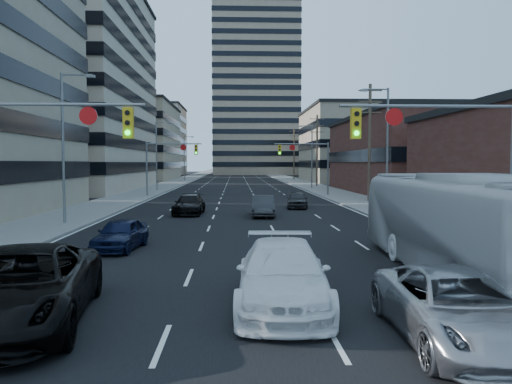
{
  "coord_description": "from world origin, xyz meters",
  "views": [
    {
      "loc": [
        -0.27,
        -10.08,
        3.74
      ],
      "look_at": [
        0.79,
        15.95,
        2.2
      ],
      "focal_mm": 35.0,
      "sensor_mm": 36.0,
      "label": 1
    }
  ],
  "objects_px": {
    "white_van": "(283,275)",
    "black_pickup": "(20,288)",
    "silver_suv": "(458,308)",
    "sedan_blue": "(121,234)",
    "transit_bus": "(455,224)"
  },
  "relations": [
    {
      "from": "white_van",
      "to": "black_pickup",
      "type": "bearing_deg",
      "value": -164.75
    },
    {
      "from": "silver_suv",
      "to": "sedan_blue",
      "type": "height_order",
      "value": "silver_suv"
    },
    {
      "from": "black_pickup",
      "to": "sedan_blue",
      "type": "distance_m",
      "value": 9.96
    },
    {
      "from": "sedan_blue",
      "to": "white_van",
      "type": "bearing_deg",
      "value": -48.56
    },
    {
      "from": "black_pickup",
      "to": "white_van",
      "type": "height_order",
      "value": "black_pickup"
    },
    {
      "from": "white_van",
      "to": "sedan_blue",
      "type": "bearing_deg",
      "value": 128.71
    },
    {
      "from": "black_pickup",
      "to": "silver_suv",
      "type": "xyz_separation_m",
      "value": [
        9.5,
        -1.49,
        -0.15
      ]
    },
    {
      "from": "silver_suv",
      "to": "transit_bus",
      "type": "bearing_deg",
      "value": 67.85
    },
    {
      "from": "black_pickup",
      "to": "sedan_blue",
      "type": "height_order",
      "value": "black_pickup"
    },
    {
      "from": "black_pickup",
      "to": "sedan_blue",
      "type": "bearing_deg",
      "value": 82.21
    },
    {
      "from": "silver_suv",
      "to": "sedan_blue",
      "type": "bearing_deg",
      "value": 131.14
    },
    {
      "from": "sedan_blue",
      "to": "transit_bus",
      "type": "bearing_deg",
      "value": -17.36
    },
    {
      "from": "black_pickup",
      "to": "white_van",
      "type": "relative_size",
      "value": 1.12
    },
    {
      "from": "black_pickup",
      "to": "silver_suv",
      "type": "relative_size",
      "value": 1.2
    },
    {
      "from": "transit_bus",
      "to": "white_van",
      "type": "bearing_deg",
      "value": -149.57
    }
  ]
}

